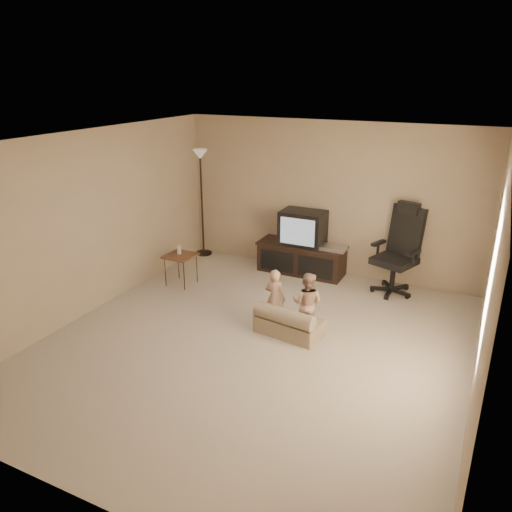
{
  "coord_description": "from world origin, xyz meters",
  "views": [
    {
      "loc": [
        2.4,
        -4.89,
        3.2
      ],
      "look_at": [
        -0.27,
        0.6,
        0.94
      ],
      "focal_mm": 35.0,
      "sensor_mm": 36.0,
      "label": 1
    }
  ],
  "objects_px": {
    "tv_stand": "(302,248)",
    "office_chair": "(397,261)",
    "floor_lamp": "(201,179)",
    "toddler_left": "(275,298)",
    "toddler_right": "(307,303)",
    "side_table": "(180,256)",
    "child_sofa": "(288,323)"
  },
  "relations": [
    {
      "from": "toddler_left",
      "to": "toddler_right",
      "type": "height_order",
      "value": "toddler_right"
    },
    {
      "from": "tv_stand",
      "to": "floor_lamp",
      "type": "distance_m",
      "value": 2.2
    },
    {
      "from": "floor_lamp",
      "to": "toddler_right",
      "type": "height_order",
      "value": "floor_lamp"
    },
    {
      "from": "tv_stand",
      "to": "child_sofa",
      "type": "distance_m",
      "value": 2.17
    },
    {
      "from": "office_chair",
      "to": "toddler_left",
      "type": "distance_m",
      "value": 2.21
    },
    {
      "from": "toddler_right",
      "to": "office_chair",
      "type": "bearing_deg",
      "value": -116.9
    },
    {
      "from": "tv_stand",
      "to": "side_table",
      "type": "relative_size",
      "value": 2.24
    },
    {
      "from": "tv_stand",
      "to": "floor_lamp",
      "type": "height_order",
      "value": "floor_lamp"
    },
    {
      "from": "tv_stand",
      "to": "office_chair",
      "type": "distance_m",
      "value": 1.58
    },
    {
      "from": "office_chair",
      "to": "child_sofa",
      "type": "distance_m",
      "value": 2.22
    },
    {
      "from": "office_chair",
      "to": "side_table",
      "type": "bearing_deg",
      "value": -138.49
    },
    {
      "from": "office_chair",
      "to": "toddler_right",
      "type": "xyz_separation_m",
      "value": [
        -0.78,
        -1.81,
        -0.08
      ]
    },
    {
      "from": "toddler_right",
      "to": "tv_stand",
      "type": "bearing_deg",
      "value": -71.0
    },
    {
      "from": "tv_stand",
      "to": "office_chair",
      "type": "height_order",
      "value": "office_chair"
    },
    {
      "from": "tv_stand",
      "to": "side_table",
      "type": "distance_m",
      "value": 2.02
    },
    {
      "from": "tv_stand",
      "to": "toddler_right",
      "type": "height_order",
      "value": "tv_stand"
    },
    {
      "from": "tv_stand",
      "to": "child_sofa",
      "type": "xyz_separation_m",
      "value": [
        0.61,
        -2.07,
        -0.28
      ]
    },
    {
      "from": "side_table",
      "to": "child_sofa",
      "type": "xyz_separation_m",
      "value": [
        2.16,
        -0.77,
        -0.31
      ]
    },
    {
      "from": "tv_stand",
      "to": "toddler_left",
      "type": "xyz_separation_m",
      "value": [
        0.35,
        -1.93,
        -0.04
      ]
    },
    {
      "from": "office_chair",
      "to": "child_sofa",
      "type": "bearing_deg",
      "value": -95.56
    },
    {
      "from": "side_table",
      "to": "toddler_right",
      "type": "bearing_deg",
      "value": -14.55
    },
    {
      "from": "child_sofa",
      "to": "toddler_left",
      "type": "bearing_deg",
      "value": 159.32
    },
    {
      "from": "floor_lamp",
      "to": "toddler_left",
      "type": "relative_size",
      "value": 2.38
    },
    {
      "from": "floor_lamp",
      "to": "child_sofa",
      "type": "height_order",
      "value": "floor_lamp"
    },
    {
      "from": "toddler_right",
      "to": "child_sofa",
      "type": "bearing_deg",
      "value": 37.54
    },
    {
      "from": "toddler_right",
      "to": "side_table",
      "type": "bearing_deg",
      "value": -18.18
    },
    {
      "from": "toddler_left",
      "to": "side_table",
      "type": "bearing_deg",
      "value": -17.57
    },
    {
      "from": "child_sofa",
      "to": "toddler_left",
      "type": "height_order",
      "value": "toddler_left"
    },
    {
      "from": "office_chair",
      "to": "toddler_left",
      "type": "relative_size",
      "value": 1.71
    },
    {
      "from": "tv_stand",
      "to": "child_sofa",
      "type": "bearing_deg",
      "value": -73.65
    },
    {
      "from": "child_sofa",
      "to": "toddler_left",
      "type": "xyz_separation_m",
      "value": [
        -0.25,
        0.14,
        0.24
      ]
    },
    {
      "from": "tv_stand",
      "to": "toddler_right",
      "type": "bearing_deg",
      "value": -67.33
    }
  ]
}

